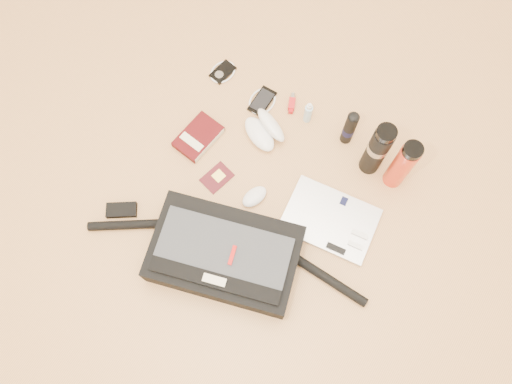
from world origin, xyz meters
TOP-DOWN VIEW (x-y plane):
  - ground at (0.00, 0.00)m, footprint 4.00×4.00m
  - messenger_bag at (-0.00, -0.23)m, footprint 1.02×0.45m
  - laptop at (0.25, 0.10)m, footprint 0.36×0.28m
  - book at (-0.36, 0.12)m, footprint 0.14×0.20m
  - passport at (-0.20, 0.02)m, footprint 0.11×0.13m
  - mouse at (-0.04, 0.03)m, footprint 0.09×0.12m
  - sunglasses_case at (-0.15, 0.28)m, footprint 0.21×0.20m
  - ipod at (-0.45, 0.43)m, footprint 0.11×0.12m
  - phone at (-0.23, 0.40)m, footprint 0.10×0.13m
  - inhaler at (-0.12, 0.45)m, footprint 0.05×0.09m
  - spray_bottle at (-0.04, 0.43)m, footprint 0.04×0.04m
  - aerosol_can at (0.14, 0.44)m, footprint 0.06×0.06m
  - thermos_black at (0.27, 0.38)m, footprint 0.08×0.08m
  - thermos_red at (0.37, 0.38)m, footprint 0.09×0.09m

SIDE VIEW (x-z plane):
  - ground at x=0.00m, z-range 0.00..0.00m
  - passport at x=-0.20m, z-range 0.00..0.01m
  - ipod at x=-0.45m, z-range 0.00..0.01m
  - phone at x=-0.23m, z-range 0.00..0.01m
  - laptop at x=0.25m, z-range 0.00..0.03m
  - inhaler at x=-0.12m, z-range 0.00..0.02m
  - book at x=-0.36m, z-range 0.00..0.03m
  - mouse at x=-0.04m, z-range 0.00..0.03m
  - sunglasses_case at x=-0.15m, z-range -0.01..0.08m
  - spray_bottle at x=-0.04m, z-range -0.01..0.11m
  - messenger_bag at x=0.00m, z-range -0.01..0.14m
  - aerosol_can at x=0.14m, z-range 0.00..0.19m
  - thermos_red at x=0.37m, z-range 0.00..0.28m
  - thermos_black at x=0.27m, z-range 0.00..0.30m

